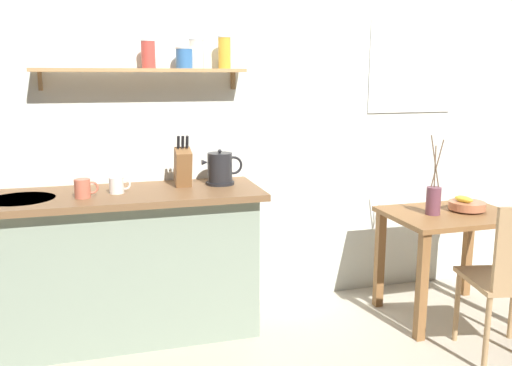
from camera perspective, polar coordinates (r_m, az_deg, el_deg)
ground_plane at (r=3.49m, az=2.82°, el=-16.19°), size 14.00×14.00×0.00m
back_wall at (r=3.79m, az=2.79°, el=7.36°), size 6.80×0.11×2.70m
kitchen_counter at (r=3.44m, az=-15.07°, el=-8.45°), size 1.83×0.63×0.93m
wall_shelf at (r=3.45m, az=-9.36°, el=12.58°), size 1.29×0.20×0.33m
dining_table at (r=3.81m, az=19.88°, el=-5.04°), size 0.83×0.63×0.72m
fruit_bowl at (r=3.85m, az=21.50°, el=-2.19°), size 0.24×0.24×0.11m
twig_vase at (r=3.67m, az=18.36°, el=-1.68°), size 0.10×0.09×0.52m
electric_kettle at (r=3.43m, az=-3.81°, el=1.51°), size 0.27×0.18×0.23m
knife_block at (r=3.37m, az=-7.78°, el=1.76°), size 0.10×0.18×0.32m
coffee_mug_by_sink at (r=3.20m, az=-17.92°, el=-0.55°), size 0.13×0.09×0.11m
coffee_mug_spare at (r=3.27m, az=-14.57°, el=-0.23°), size 0.13×0.09×0.10m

